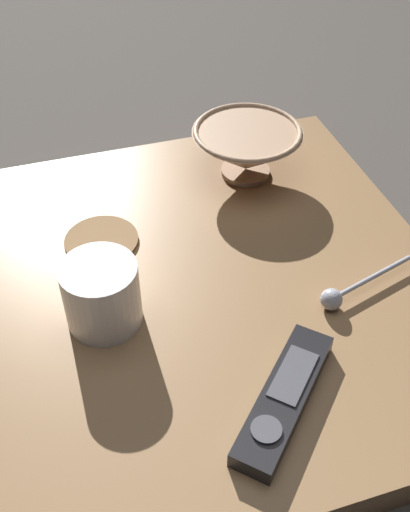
{
  "coord_description": "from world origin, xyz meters",
  "views": [
    {
      "loc": [
        -0.16,
        -0.52,
        0.59
      ],
      "look_at": [
        0.01,
        0.02,
        0.07
      ],
      "focal_mm": 43.15,
      "sensor_mm": 36.0,
      "label": 1
    }
  ],
  "objects": [
    {
      "name": "drink_coaster",
      "position": [
        -0.11,
        0.11,
        0.05
      ],
      "size": [
        0.1,
        0.1,
        0.01
      ],
      "color": "olive",
      "rests_on": "table"
    },
    {
      "name": "cereal_bowl",
      "position": [
        0.13,
        0.19,
        0.09
      ],
      "size": [
        0.16,
        0.16,
        0.08
      ],
      "color": "tan",
      "rests_on": "table"
    },
    {
      "name": "coffee_mug",
      "position": [
        -0.13,
        -0.03,
        0.09
      ],
      "size": [
        0.09,
        0.09,
        0.08
      ],
      "color": "white",
      "rests_on": "table"
    },
    {
      "name": "ground_plane",
      "position": [
        0.0,
        0.0,
        0.0
      ],
      "size": [
        6.0,
        6.0,
        0.0
      ],
      "primitive_type": "plane",
      "color": "#47423D"
    },
    {
      "name": "table",
      "position": [
        0.0,
        0.0,
        0.02
      ],
      "size": [
        0.6,
        0.63,
        0.05
      ],
      "color": "#936D47",
      "rests_on": "ground"
    },
    {
      "name": "teaspoon",
      "position": [
        0.14,
        -0.09,
        0.06
      ],
      "size": [
        0.14,
        0.05,
        0.03
      ],
      "color": "#A3A5B2",
      "rests_on": "table"
    },
    {
      "name": "tv_remote_near",
      "position": [
        0.02,
        -0.2,
        0.06
      ],
      "size": [
        0.16,
        0.16,
        0.02
      ],
      "color": "black",
      "rests_on": "table"
    }
  ]
}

